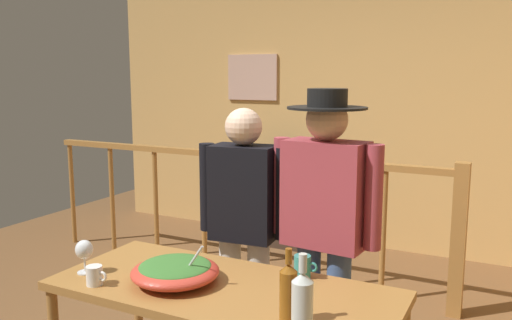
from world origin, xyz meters
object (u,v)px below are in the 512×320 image
object	(u,v)px
mug_white	(95,276)
person_standing_right	(325,213)
framed_picture	(252,77)
wine_bottle_clear	(302,303)
mug_teal	(303,266)
person_standing_left	(244,218)
stair_railing	(285,201)
wine_glass	(84,251)
tv_console	(277,218)
wine_bottle_amber	(288,292)
salad_bowl	(175,270)
serving_table	(223,302)
flat_screen_tv	(276,168)

from	to	relation	value
mug_white	person_standing_right	distance (m)	1.20
framed_picture	wine_bottle_clear	size ratio (longest dim) A/B	1.84
mug_teal	mug_white	xyz separation A→B (m)	(-0.81, -0.51, -0.01)
person_standing_left	stair_railing	bearing A→B (deg)	-82.58
wine_glass	person_standing_right	xyz separation A→B (m)	(0.92, 0.82, 0.11)
mug_teal	tv_console	bearing A→B (deg)	117.19
wine_glass	wine_bottle_amber	size ratio (longest dim) A/B	0.55
framed_picture	stair_railing	bearing A→B (deg)	-52.94
wine_bottle_clear	person_standing_right	bearing A→B (deg)	104.91
stair_railing	salad_bowl	world-z (taller)	stair_railing
mug_white	person_standing_left	bearing A→B (deg)	72.77
person_standing_right	tv_console	bearing A→B (deg)	-53.79
stair_railing	framed_picture	bearing A→B (deg)	127.06
serving_table	wine_bottle_amber	size ratio (longest dim) A/B	5.34
person_standing_left	wine_bottle_amber	bearing A→B (deg)	121.88
serving_table	person_standing_right	xyz separation A→B (m)	(0.25, 0.66, 0.29)
stair_railing	flat_screen_tv	xyz separation A→B (m)	(-0.51, 0.92, 0.08)
salad_bowl	person_standing_left	bearing A→B (deg)	91.95
wine_bottle_amber	mug_white	xyz separation A→B (m)	(-0.93, -0.06, -0.08)
salad_bowl	wine_glass	distance (m)	0.47
serving_table	wine_glass	world-z (taller)	wine_glass
flat_screen_tv	mug_white	size ratio (longest dim) A/B	5.69
framed_picture	person_standing_right	size ratio (longest dim) A/B	0.35
wine_glass	mug_teal	world-z (taller)	wine_glass
serving_table	mug_teal	bearing A→B (deg)	43.32
wine_glass	mug_teal	distance (m)	1.05
stair_railing	wine_glass	bearing A→B (deg)	-94.10
person_standing_left	salad_bowl	bearing A→B (deg)	86.31
framed_picture	wine_glass	size ratio (longest dim) A/B	3.55
salad_bowl	person_standing_left	distance (m)	0.72
framed_picture	salad_bowl	distance (m)	3.53
person_standing_left	person_standing_right	distance (m)	0.50
flat_screen_tv	person_standing_left	distance (m)	2.29
mug_white	wine_bottle_amber	bearing A→B (deg)	3.95
wine_bottle_clear	person_standing_right	xyz separation A→B (m)	(-0.25, 0.92, 0.09)
stair_railing	person_standing_left	world-z (taller)	person_standing_left
wine_glass	person_standing_left	xyz separation A→B (m)	(0.43, 0.82, 0.01)
stair_railing	flat_screen_tv	distance (m)	1.06
wine_bottle_clear	person_standing_left	bearing A→B (deg)	128.61
mug_white	person_standing_left	distance (m)	0.95
tv_console	person_standing_left	bearing A→B (deg)	-69.95
mug_teal	person_standing_left	xyz separation A→B (m)	(-0.53, 0.39, 0.07)
mug_teal	flat_screen_tv	bearing A→B (deg)	117.48
person_standing_right	wine_glass	bearing A→B (deg)	47.17
tv_console	wine_glass	world-z (taller)	wine_glass
framed_picture	person_standing_left	distance (m)	2.87
mug_white	person_standing_right	xyz separation A→B (m)	(0.77, 0.91, 0.17)
salad_bowl	person_standing_right	xyz separation A→B (m)	(0.47, 0.71, 0.16)
salad_bowl	mug_white	distance (m)	0.36
framed_picture	flat_screen_tv	world-z (taller)	framed_picture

